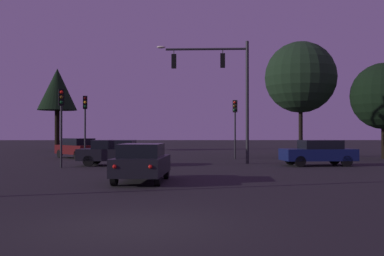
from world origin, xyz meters
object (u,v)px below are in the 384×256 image
traffic_light_corner_left (61,112)px  traffic_light_corner_right (235,117)px  tree_behind_sign (57,90)px  car_crossing_right (116,152)px  car_nearside_lane (142,162)px  tree_left_far (301,77)px  traffic_light_median (85,115)px  car_crossing_left (319,152)px  car_far_lane (78,148)px  tree_center_horizon (384,96)px  traffic_signal_mast_arm (223,80)px

traffic_light_corner_left → traffic_light_corner_right: bearing=38.0°
traffic_light_corner_left → tree_behind_sign: tree_behind_sign is taller
traffic_light_corner_right → car_crossing_right: bearing=-139.3°
car_nearside_lane → tree_left_far: tree_left_far is taller
car_nearside_lane → car_crossing_right: 9.27m
traffic_light_median → tree_behind_sign: tree_behind_sign is taller
car_crossing_left → car_far_lane: 18.05m
traffic_light_median → tree_left_far: size_ratio=0.49×
car_crossing_left → car_crossing_right: (-11.96, 0.29, 0.00)m
traffic_light_median → tree_left_far: (16.13, 4.72, 3.20)m
tree_left_far → car_crossing_left: bearing=-98.2°
car_far_lane → traffic_light_median: bearing=-69.7°
car_nearside_lane → tree_left_far: size_ratio=0.46×
car_crossing_left → car_far_lane: (-16.06, 8.24, -0.00)m
tree_center_horizon → car_crossing_right: bearing=-160.6°
traffic_signal_mast_arm → tree_behind_sign: tree_behind_sign is taller
car_nearside_lane → car_crossing_left: 12.93m
traffic_signal_mast_arm → car_crossing_right: size_ratio=1.69×
car_nearside_lane → tree_left_far: (10.96, 18.12, 5.58)m
car_crossing_right → tree_left_far: bearing=34.5°
traffic_light_corner_left → car_far_lane: size_ratio=0.99×
traffic_light_corner_left → tree_behind_sign: bearing=106.2°
car_crossing_right → tree_center_horizon: bearing=19.4°
tree_behind_sign → traffic_light_corner_right: bearing=-39.7°
tree_behind_sign → tree_left_far: (22.68, -11.83, -0.07)m
traffic_signal_mast_arm → car_crossing_right: 8.08m
tree_behind_sign → car_far_lane: bearing=-68.1°
tree_behind_sign → tree_center_horizon: size_ratio=1.21×
car_crossing_left → traffic_light_corner_right: bearing=120.6°
traffic_light_median → tree_left_far: tree_left_far is taller
traffic_light_median → car_crossing_right: 5.76m
traffic_light_corner_left → traffic_light_median: bearing=90.0°
car_nearside_lane → tree_behind_sign: size_ratio=0.49×
traffic_signal_mast_arm → traffic_light_median: size_ratio=1.72×
traffic_light_corner_left → traffic_light_corner_right: 13.47m
traffic_light_median → tree_center_horizon: 21.96m
traffic_signal_mast_arm → tree_behind_sign: 25.02m
car_nearside_lane → car_far_lane: same height
traffic_signal_mast_arm → car_nearside_lane: traffic_signal_mast_arm is taller
car_nearside_lane → tree_center_horizon: (16.61, 15.65, 3.88)m
car_crossing_left → tree_left_far: size_ratio=0.48×
tree_center_horizon → tree_behind_sign: bearing=153.2°
traffic_light_median → traffic_light_corner_left: bearing=-90.0°
traffic_light_corner_left → car_far_lane: traffic_light_corner_left is taller
traffic_light_median → tree_behind_sign: (-6.54, 16.55, 3.28)m
car_crossing_left → tree_left_far: 11.06m
traffic_signal_mast_arm → car_far_lane: bearing=149.3°
car_far_lane → tree_center_horizon: size_ratio=0.61×
traffic_light_corner_right → tree_left_far: (5.53, 2.43, 3.28)m
traffic_light_corner_right → car_far_lane: 12.19m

